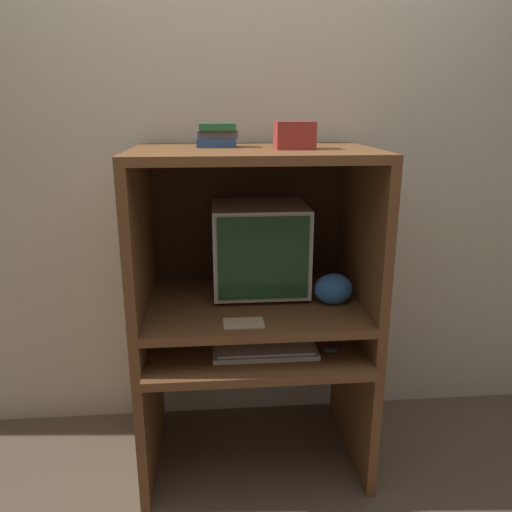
{
  "coord_description": "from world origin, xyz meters",
  "views": [
    {
      "loc": [
        -0.17,
        -1.7,
        1.59
      ],
      "look_at": [
        0.01,
        0.34,
        0.99
      ],
      "focal_mm": 35.0,
      "sensor_mm": 36.0,
      "label": 1
    }
  ],
  "objects_px": {
    "crt_monitor": "(259,248)",
    "keyboard": "(265,351)",
    "storage_box": "(295,135)",
    "book_stack": "(217,135)",
    "mouse": "(331,350)",
    "snack_bag": "(333,289)"
  },
  "relations": [
    {
      "from": "crt_monitor",
      "to": "book_stack",
      "type": "relative_size",
      "value": 2.48
    },
    {
      "from": "storage_box",
      "to": "keyboard",
      "type": "bearing_deg",
      "value": -132.79
    },
    {
      "from": "storage_box",
      "to": "snack_bag",
      "type": "bearing_deg",
      "value": -2.23
    },
    {
      "from": "crt_monitor",
      "to": "snack_bag",
      "type": "bearing_deg",
      "value": -29.86
    },
    {
      "from": "crt_monitor",
      "to": "keyboard",
      "type": "bearing_deg",
      "value": -90.51
    },
    {
      "from": "crt_monitor",
      "to": "book_stack",
      "type": "bearing_deg",
      "value": -167.1
    },
    {
      "from": "crt_monitor",
      "to": "snack_bag",
      "type": "distance_m",
      "value": 0.38
    },
    {
      "from": "book_stack",
      "to": "crt_monitor",
      "type": "bearing_deg",
      "value": 12.9
    },
    {
      "from": "snack_bag",
      "to": "crt_monitor",
      "type": "bearing_deg",
      "value": 150.14
    },
    {
      "from": "crt_monitor",
      "to": "storage_box",
      "type": "bearing_deg",
      "value": -53.88
    },
    {
      "from": "crt_monitor",
      "to": "snack_bag",
      "type": "relative_size",
      "value": 2.54
    },
    {
      "from": "keyboard",
      "to": "book_stack",
      "type": "xyz_separation_m",
      "value": [
        -0.18,
        0.26,
        0.86
      ]
    },
    {
      "from": "crt_monitor",
      "to": "keyboard",
      "type": "xyz_separation_m",
      "value": [
        -0.0,
        -0.3,
        -0.36
      ]
    },
    {
      "from": "keyboard",
      "to": "mouse",
      "type": "bearing_deg",
      "value": -3.66
    },
    {
      "from": "book_stack",
      "to": "storage_box",
      "type": "height_order",
      "value": "storage_box"
    },
    {
      "from": "keyboard",
      "to": "mouse",
      "type": "relative_size",
      "value": 6.62
    },
    {
      "from": "crt_monitor",
      "to": "keyboard",
      "type": "height_order",
      "value": "crt_monitor"
    },
    {
      "from": "mouse",
      "to": "keyboard",
      "type": "bearing_deg",
      "value": 176.34
    },
    {
      "from": "mouse",
      "to": "snack_bag",
      "type": "distance_m",
      "value": 0.26
    },
    {
      "from": "keyboard",
      "to": "mouse",
      "type": "distance_m",
      "value": 0.27
    },
    {
      "from": "mouse",
      "to": "book_stack",
      "type": "height_order",
      "value": "book_stack"
    },
    {
      "from": "snack_bag",
      "to": "mouse",
      "type": "bearing_deg",
      "value": -104.12
    }
  ]
}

